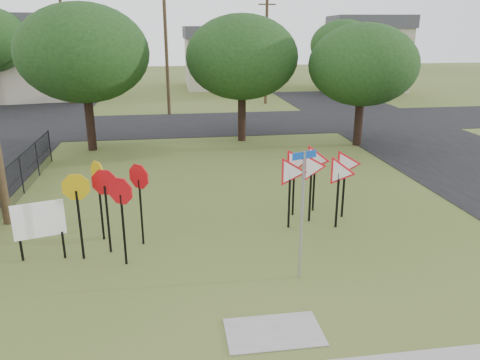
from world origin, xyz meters
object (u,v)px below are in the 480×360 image
(yield_sign_cluster, at_px, (316,169))
(info_board, at_px, (39,222))
(street_name_sign, at_px, (302,209))
(stop_sign_cluster, at_px, (108,191))

(yield_sign_cluster, xyz_separation_m, info_board, (-8.14, -1.61, -0.64))
(street_name_sign, xyz_separation_m, yield_sign_cluster, (1.48, 3.62, -0.14))
(stop_sign_cluster, height_order, yield_sign_cluster, stop_sign_cluster)
(yield_sign_cluster, bearing_deg, stop_sign_cluster, -167.55)
(street_name_sign, distance_m, info_board, 7.00)
(yield_sign_cluster, distance_m, info_board, 8.32)
(street_name_sign, distance_m, stop_sign_cluster, 5.31)
(stop_sign_cluster, relative_size, yield_sign_cluster, 0.81)
(stop_sign_cluster, bearing_deg, street_name_sign, -24.80)
(stop_sign_cluster, xyz_separation_m, info_board, (-1.84, -0.22, -0.72))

